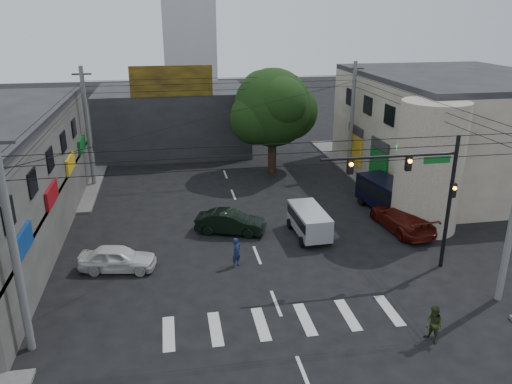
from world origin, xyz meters
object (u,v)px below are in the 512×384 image
object	(u,v)px
utility_pole_far_right	(352,118)
pedestrian_olive	(434,325)
silver_minivan	(309,223)
dark_sedan	(231,222)
white_compact	(118,258)
street_tree	(273,108)
traffic_officer	(237,252)
navy_van	(389,198)
utility_pole_far_left	(88,128)
maroon_sedan	(402,218)
traffic_gantry	(422,183)
utility_pole_near_left	(13,246)

from	to	relation	value
utility_pole_far_right	pedestrian_olive	xyz separation A→B (m)	(-4.74, -22.95, -3.78)
silver_minivan	pedestrian_olive	world-z (taller)	silver_minivan
dark_sedan	white_compact	world-z (taller)	dark_sedan
street_tree	traffic_officer	distance (m)	17.54
navy_van	street_tree	bearing A→B (deg)	19.64
street_tree	traffic_officer	size ratio (longest dim) A/B	5.33
pedestrian_olive	utility_pole_far_left	bearing A→B (deg)	-166.20
utility_pole_far_left	utility_pole_far_right	distance (m)	21.00
street_tree	utility_pole_far_left	bearing A→B (deg)	-176.05
white_compact	maroon_sedan	bearing A→B (deg)	-72.44
traffic_gantry	dark_sedan	distance (m)	11.64
utility_pole_near_left	traffic_officer	distance (m)	11.34
traffic_officer	pedestrian_olive	world-z (taller)	pedestrian_olive
street_tree	pedestrian_olive	xyz separation A→B (m)	(1.76, -23.95, -4.66)
white_compact	utility_pole_near_left	bearing A→B (deg)	164.19
white_compact	traffic_gantry	bearing A→B (deg)	-89.62
maroon_sedan	pedestrian_olive	size ratio (longest dim) A/B	3.36
maroon_sedan	traffic_officer	distance (m)	11.21
utility_pole_far_left	silver_minivan	xyz separation A→B (m)	(14.05, -12.06, -3.74)
white_compact	traffic_officer	xyz separation A→B (m)	(6.22, -0.69, 0.14)
dark_sedan	utility_pole_far_left	bearing A→B (deg)	60.23
white_compact	utility_pole_far_left	bearing A→B (deg)	21.79
street_tree	utility_pole_near_left	bearing A→B (deg)	-124.00
traffic_officer	silver_minivan	bearing A→B (deg)	-10.51
white_compact	dark_sedan	bearing A→B (deg)	-50.48
silver_minivan	navy_van	world-z (taller)	navy_van
street_tree	maroon_sedan	distance (m)	15.01
street_tree	navy_van	distance (m)	12.69
utility_pole_far_left	silver_minivan	bearing A→B (deg)	-40.64
street_tree	white_compact	bearing A→B (deg)	-126.85
maroon_sedan	utility_pole_far_left	bearing A→B (deg)	-36.88
street_tree	maroon_sedan	world-z (taller)	street_tree
silver_minivan	traffic_officer	world-z (taller)	silver_minivan
traffic_gantry	dark_sedan	size ratio (longest dim) A/B	1.59
traffic_gantry	utility_pole_near_left	world-z (taller)	utility_pole_near_left
street_tree	dark_sedan	size ratio (longest dim) A/B	1.92
navy_van	pedestrian_olive	bearing A→B (deg)	152.79
utility_pole_far_left	white_compact	world-z (taller)	utility_pole_far_left
utility_pole_far_right	navy_van	size ratio (longest dim) A/B	1.63
street_tree	utility_pole_far_right	world-z (taller)	utility_pole_far_right
utility_pole_far_left	dark_sedan	size ratio (longest dim) A/B	2.03
utility_pole_far_left	maroon_sedan	distance (m)	23.73
utility_pole_near_left	street_tree	bearing A→B (deg)	56.00
maroon_sedan	pedestrian_olive	bearing A→B (deg)	65.15
maroon_sedan	silver_minivan	bearing A→B (deg)	-6.43
traffic_gantry	utility_pole_far_left	world-z (taller)	utility_pole_far_left
utility_pole_far_left	white_compact	distance (m)	15.19
traffic_gantry	utility_pole_far_left	xyz separation A→B (m)	(-18.32, 17.00, -0.23)
utility_pole_far_left	maroon_sedan	xyz separation A→B (m)	(20.02, -12.14, -3.83)
traffic_officer	pedestrian_olive	bearing A→B (deg)	-90.40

